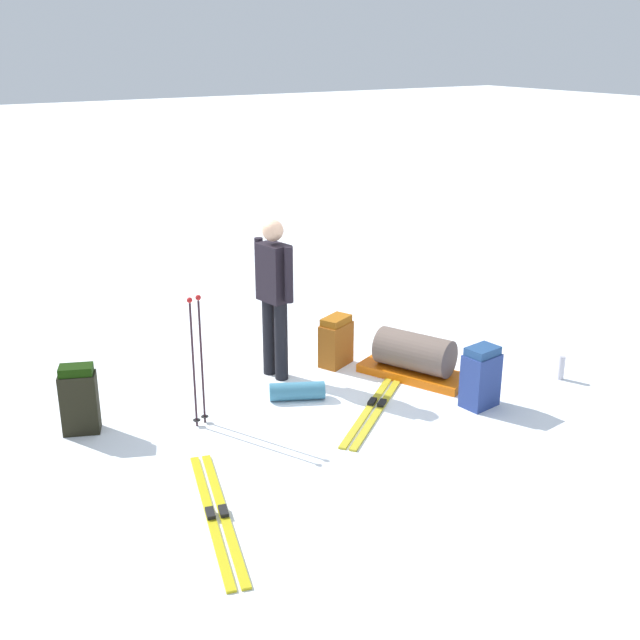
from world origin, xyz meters
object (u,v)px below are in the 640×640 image
(ski_pair_near, at_px, (377,404))
(gear_sled, at_px, (414,357))
(backpack_large_dark, at_px, (336,342))
(ski_pair_far, at_px, (217,515))
(sleeping_mat_rolled, at_px, (297,391))
(backpack_bright, at_px, (481,377))
(backpack_small_spare, at_px, (79,400))
(thermos_bottle, at_px, (561,368))
(ski_poles_planted_near, at_px, (197,355))
(skier_standing, at_px, (274,291))

(ski_pair_near, xyz_separation_m, gear_sled, (-0.73, -0.35, 0.21))
(backpack_large_dark, distance_m, gear_sled, 0.89)
(ski_pair_far, distance_m, sleeping_mat_rolled, 2.11)
(backpack_bright, height_order, gear_sled, backpack_bright)
(ski_pair_far, bearing_deg, ski_pair_near, -157.12)
(backpack_small_spare, height_order, thermos_bottle, backpack_small_spare)
(gear_sled, distance_m, thermos_bottle, 1.56)
(ski_poles_planted_near, relative_size, gear_sled, 1.01)
(sleeping_mat_rolled, bearing_deg, backpack_bright, 143.81)
(ski_pair_near, height_order, backpack_large_dark, backpack_large_dark)
(backpack_large_dark, height_order, thermos_bottle, backpack_large_dark)
(gear_sled, bearing_deg, sleeping_mat_rolled, -7.71)
(skier_standing, relative_size, sleeping_mat_rolled, 3.09)
(backpack_small_spare, xyz_separation_m, gear_sled, (-3.35, 0.63, -0.10))
(backpack_small_spare, distance_m, thermos_bottle, 4.88)
(backpack_large_dark, bearing_deg, gear_sled, 125.64)
(ski_poles_planted_near, height_order, gear_sled, ski_poles_planted_near)
(backpack_large_dark, bearing_deg, skier_standing, -6.42)
(ski_pair_far, height_order, backpack_bright, backpack_bright)
(backpack_bright, bearing_deg, skier_standing, -51.25)
(skier_standing, xyz_separation_m, thermos_bottle, (-2.52, 1.67, -0.82))
(ski_pair_far, relative_size, thermos_bottle, 6.83)
(ski_pair_near, bearing_deg, sleeping_mat_rolled, -41.71)
(backpack_small_spare, relative_size, thermos_bottle, 2.52)
(ski_pair_far, xyz_separation_m, backpack_bright, (-2.99, -0.37, 0.29))
(ski_pair_near, relative_size, ski_poles_planted_near, 1.27)
(ski_pair_near, height_order, sleeping_mat_rolled, sleeping_mat_rolled)
(ski_pair_near, relative_size, thermos_bottle, 6.15)
(backpack_large_dark, relative_size, ski_poles_planted_near, 0.44)
(ski_pair_near, relative_size, backpack_large_dark, 2.87)
(backpack_bright, xyz_separation_m, gear_sled, (0.12, -0.88, -0.08))
(ski_pair_far, xyz_separation_m, backpack_small_spare, (0.48, -1.89, 0.31))
(ski_poles_planted_near, bearing_deg, gear_sled, 175.28)
(thermos_bottle, bearing_deg, ski_pair_far, 5.38)
(skier_standing, height_order, backpack_small_spare, skier_standing)
(backpack_large_dark, xyz_separation_m, gear_sled, (-0.52, 0.72, -0.05))
(gear_sled, distance_m, sleeping_mat_rolled, 1.35)
(backpack_large_dark, xyz_separation_m, thermos_bottle, (-1.81, 1.59, -0.14))
(backpack_bright, bearing_deg, gear_sled, -82.24)
(ski_pair_near, bearing_deg, thermos_bottle, 165.84)
(gear_sled, height_order, thermos_bottle, gear_sled)
(skier_standing, height_order, thermos_bottle, skier_standing)
(backpack_bright, height_order, ski_poles_planted_near, ski_poles_planted_near)
(ski_pair_near, distance_m, sleeping_mat_rolled, 0.80)
(backpack_bright, bearing_deg, thermos_bottle, -179.15)
(ski_pair_far, bearing_deg, ski_poles_planted_near, -109.14)
(thermos_bottle, bearing_deg, backpack_large_dark, -41.27)
(ski_pair_near, height_order, gear_sled, gear_sled)
(skier_standing, distance_m, backpack_large_dark, 0.99)
(backpack_large_dark, relative_size, backpack_small_spare, 0.85)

